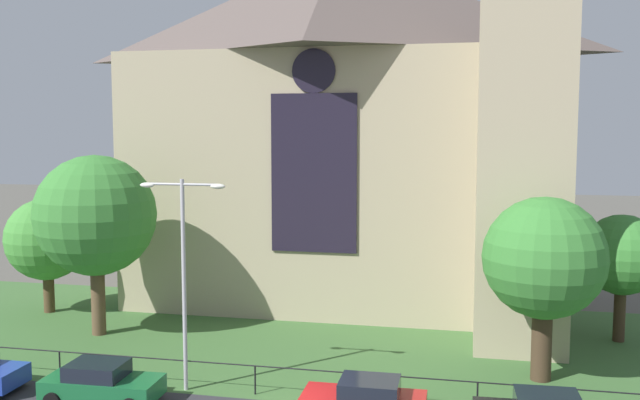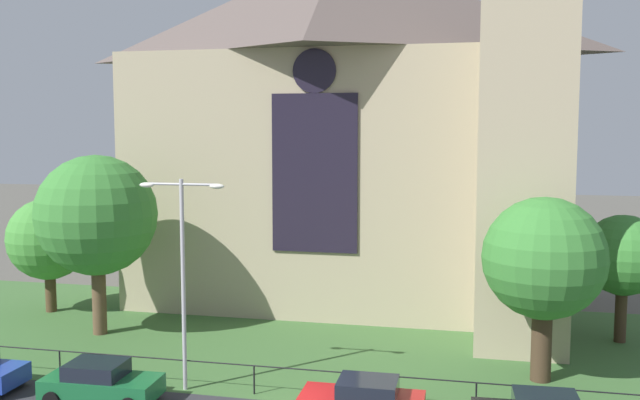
% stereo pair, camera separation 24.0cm
% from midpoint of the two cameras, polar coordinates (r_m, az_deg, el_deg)
% --- Properties ---
extents(ground, '(160.00, 160.00, 0.00)m').
position_cam_midpoint_polar(ground, '(34.14, 1.97, -11.18)').
color(ground, '#56544C').
extents(grass_verge, '(120.00, 20.00, 0.01)m').
position_cam_midpoint_polar(grass_verge, '(32.26, 1.33, -12.20)').
color(grass_verge, '#3D6633').
rests_on(grass_verge, ground).
extents(church_building, '(23.20, 16.20, 26.00)m').
position_cam_midpoint_polar(church_building, '(40.77, 2.08, 6.22)').
color(church_building, tan).
rests_on(church_building, ground).
extents(iron_railing, '(32.66, 0.07, 1.13)m').
position_cam_midpoint_polar(iron_railing, '(27.40, -5.50, -13.38)').
color(iron_railing, black).
rests_on(iron_railing, ground).
extents(tree_right_near, '(4.80, 4.80, 7.33)m').
position_cam_midpoint_polar(tree_right_near, '(29.11, 17.36, -4.56)').
color(tree_right_near, '#423021').
rests_on(tree_right_near, ground).
extents(tree_left_far, '(4.42, 4.42, 6.22)m').
position_cam_midpoint_polar(tree_left_far, '(41.05, -21.26, -2.98)').
color(tree_left_far, '#4C3823').
rests_on(tree_left_far, ground).
extents(tree_right_far, '(3.75, 3.75, 6.00)m').
position_cam_midpoint_polar(tree_right_far, '(35.81, 22.93, -4.13)').
color(tree_right_far, '#423021').
rests_on(tree_right_far, ground).
extents(tree_left_near, '(5.78, 5.78, 8.71)m').
position_cam_midpoint_polar(tree_left_near, '(35.55, -17.78, -1.23)').
color(tree_left_near, brown).
rests_on(tree_left_near, ground).
extents(streetlamp_near, '(3.37, 0.26, 8.09)m').
position_cam_midpoint_polar(streetlamp_near, '(27.19, -11.17, -4.50)').
color(streetlamp_near, '#B2B2B7').
rests_on(streetlamp_near, ground).
extents(parked_car_green, '(4.25, 2.13, 1.51)m').
position_cam_midpoint_polar(parked_car_green, '(27.76, -17.41, -13.88)').
color(parked_car_green, '#196033').
rests_on(parked_car_green, ground).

